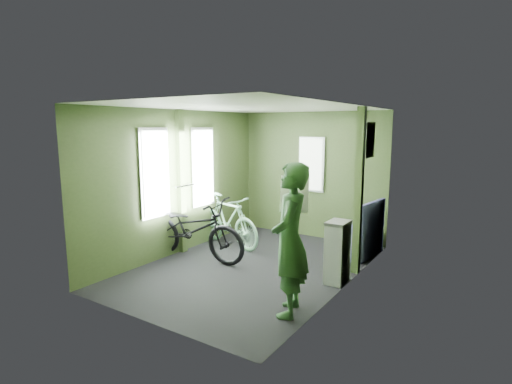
{
  "coord_description": "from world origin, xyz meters",
  "views": [
    {
      "loc": [
        3.08,
        -4.68,
        2.04
      ],
      "look_at": [
        0.0,
        0.1,
        1.1
      ],
      "focal_mm": 28.0,
      "sensor_mm": 36.0,
      "label": 1
    }
  ],
  "objects_px": {
    "bicycle_black": "(194,259)",
    "passenger": "(290,240)",
    "bicycle_mint": "(228,246)",
    "bench_seat": "(360,239)",
    "waste_box": "(337,252)"
  },
  "relations": [
    {
      "from": "bicycle_black",
      "to": "passenger",
      "type": "height_order",
      "value": "passenger"
    },
    {
      "from": "passenger",
      "to": "bench_seat",
      "type": "distance_m",
      "value": 2.46
    },
    {
      "from": "passenger",
      "to": "bicycle_black",
      "type": "bearing_deg",
      "value": -130.17
    },
    {
      "from": "bench_seat",
      "to": "bicycle_mint",
      "type": "bearing_deg",
      "value": -153.52
    },
    {
      "from": "bicycle_mint",
      "to": "passenger",
      "type": "relative_size",
      "value": 0.9
    },
    {
      "from": "bicycle_mint",
      "to": "bench_seat",
      "type": "relative_size",
      "value": 1.69
    },
    {
      "from": "bicycle_mint",
      "to": "waste_box",
      "type": "relative_size",
      "value": 1.82
    },
    {
      "from": "bicycle_black",
      "to": "bench_seat",
      "type": "bearing_deg",
      "value": -56.01
    },
    {
      "from": "bicycle_mint",
      "to": "bench_seat",
      "type": "height_order",
      "value": "bench_seat"
    },
    {
      "from": "waste_box",
      "to": "bench_seat",
      "type": "height_order",
      "value": "bench_seat"
    },
    {
      "from": "bicycle_mint",
      "to": "passenger",
      "type": "distance_m",
      "value": 2.78
    },
    {
      "from": "bicycle_mint",
      "to": "waste_box",
      "type": "height_order",
      "value": "waste_box"
    },
    {
      "from": "waste_box",
      "to": "bench_seat",
      "type": "relative_size",
      "value": 0.93
    },
    {
      "from": "bicycle_mint",
      "to": "bicycle_black",
      "type": "bearing_deg",
      "value": -167.34
    },
    {
      "from": "bicycle_mint",
      "to": "passenger",
      "type": "xyz_separation_m",
      "value": [
        2.07,
        -1.66,
        0.84
      ]
    }
  ]
}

